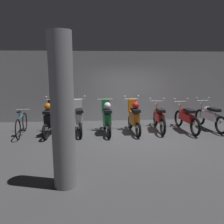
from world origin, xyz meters
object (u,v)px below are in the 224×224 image
object	(u,v)px
motorbike_slot_0	(50,119)
bicycle	(22,125)
motorbike_slot_1	(79,118)
motorbike_slot_6	(210,116)
support_pillar	(63,113)
motorbike_slot_4	(159,117)
motorbike_slot_3	(134,117)
motorbike_slot_5	(186,118)
motorbike_slot_2	(107,118)

from	to	relation	value
motorbike_slot_0	bicycle	xyz separation A→B (m)	(-1.00, 0.04, -0.21)
bicycle	motorbike_slot_1	bearing A→B (deg)	2.50
motorbike_slot_6	support_pillar	distance (m)	6.31
bicycle	support_pillar	size ratio (longest dim) A/B	0.58
motorbike_slot_0	bicycle	world-z (taller)	motorbike_slot_0
motorbike_slot_0	motorbike_slot_4	xyz separation A→B (m)	(3.92, 0.26, -0.08)
motorbike_slot_0	motorbike_slot_1	xyz separation A→B (m)	(0.97, 0.12, -0.04)
motorbike_slot_3	motorbike_slot_1	bearing A→B (deg)	176.83
motorbike_slot_6	support_pillar	bearing A→B (deg)	-142.44
motorbike_slot_4	support_pillar	xyz separation A→B (m)	(-2.98, -3.80, 0.99)
motorbike_slot_6	bicycle	distance (m)	6.88
motorbike_slot_0	bicycle	bearing A→B (deg)	177.94
motorbike_slot_5	motorbike_slot_6	xyz separation A→B (m)	(0.98, 0.16, 0.00)
motorbike_slot_4	motorbike_slot_5	bearing A→B (deg)	-9.38
motorbike_slot_0	support_pillar	world-z (taller)	support_pillar
motorbike_slot_0	motorbike_slot_4	distance (m)	3.93
motorbike_slot_4	motorbike_slot_1	bearing A→B (deg)	-177.36
motorbike_slot_2	motorbike_slot_5	world-z (taller)	motorbike_slot_2
motorbike_slot_6	support_pillar	world-z (taller)	support_pillar
motorbike_slot_2	support_pillar	bearing A→B (deg)	-106.08
motorbike_slot_4	motorbike_slot_5	xyz separation A→B (m)	(0.98, -0.16, 0.00)
motorbike_slot_4	motorbike_slot_6	size ratio (longest dim) A/B	1.00
motorbike_slot_1	motorbike_slot_6	bearing A→B (deg)	1.53
motorbike_slot_0	motorbike_slot_3	bearing A→B (deg)	0.27
bicycle	motorbike_slot_4	bearing A→B (deg)	2.58
motorbike_slot_3	motorbike_slot_5	size ratio (longest dim) A/B	0.86
motorbike_slot_0	motorbike_slot_5	size ratio (longest dim) A/B	0.86
motorbike_slot_3	motorbike_slot_5	distance (m)	1.96
motorbike_slot_3	motorbike_slot_4	bearing A→B (deg)	13.97
motorbike_slot_0	support_pillar	distance (m)	3.78
motorbike_slot_2	motorbike_slot_3	xyz separation A→B (m)	(0.98, 0.02, 0.00)
motorbike_slot_5	bicycle	bearing A→B (deg)	-179.41
motorbike_slot_3	bicycle	distance (m)	3.94
motorbike_slot_2	bicycle	distance (m)	2.97
motorbike_slot_3	motorbike_slot_5	world-z (taller)	motorbike_slot_3
motorbike_slot_5	motorbike_slot_4	bearing A→B (deg)	170.62
motorbike_slot_5	support_pillar	size ratio (longest dim) A/B	0.66
motorbike_slot_6	bicycle	bearing A→B (deg)	-178.19
motorbike_slot_0	motorbike_slot_3	size ratio (longest dim) A/B	1.00
motorbike_slot_1	motorbike_slot_6	distance (m)	4.90
motorbike_slot_3	support_pillar	xyz separation A→B (m)	(-2.00, -3.56, 0.92)
motorbike_slot_0	motorbike_slot_4	size ratio (longest dim) A/B	0.86
motorbike_slot_1	motorbike_slot_2	size ratio (longest dim) A/B	1.00
motorbike_slot_0	motorbike_slot_2	xyz separation A→B (m)	(1.95, -0.00, -0.00)
motorbike_slot_4	motorbike_slot_5	distance (m)	0.99
bicycle	motorbike_slot_3	bearing A→B (deg)	-0.33
motorbike_slot_5	motorbike_slot_6	bearing A→B (deg)	9.05
motorbike_slot_1	support_pillar	world-z (taller)	support_pillar
motorbike_slot_0	support_pillar	xyz separation A→B (m)	(0.93, -3.54, 0.92)
motorbike_slot_3	motorbike_slot_5	xyz separation A→B (m)	(1.96, 0.08, -0.08)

